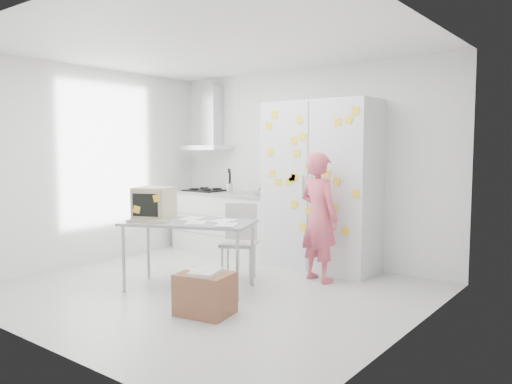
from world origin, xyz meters
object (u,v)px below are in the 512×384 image
Objects in this scene: person at (319,217)px; cardboard_box at (205,293)px; chair at (240,237)px; desk at (166,212)px.

person is 2.72× the size of cardboard_box.
cardboard_box is (-0.24, -1.72, -0.56)m from person.
person reaches higher than chair.
person is at bearing 22.30° from desk.
cardboard_box is at bearing -93.98° from chair.
desk is at bearing 61.40° from person.
person is 1.83m from cardboard_box.
person is 0.96× the size of desk.
person is 1.79m from desk.
person reaches higher than cardboard_box.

